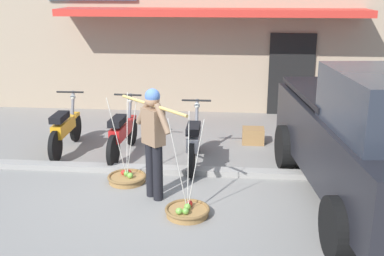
{
  "coord_description": "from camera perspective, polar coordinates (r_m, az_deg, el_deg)",
  "views": [
    {
      "loc": [
        1.02,
        -6.86,
        3.12
      ],
      "look_at": [
        0.31,
        0.6,
        0.85
      ],
      "focal_mm": 44.54,
      "sensor_mm": 36.0,
      "label": 1
    }
  ],
  "objects": [
    {
      "name": "fruit_basket_left_side",
      "position": [
        7.93,
        -7.79,
        -5.9
      ],
      "size": [
        0.64,
        0.64,
        1.45
      ],
      "color": "#9E7542",
      "rests_on": "ground"
    },
    {
      "name": "fruit_basket_right_side",
      "position": [
        6.78,
        -0.57,
        -9.86
      ],
      "size": [
        0.64,
        0.64,
        1.45
      ],
      "color": "#9E7542",
      "rests_on": "ground"
    },
    {
      "name": "sidewalk_curb",
      "position": [
        8.23,
        -2.13,
        -5.08
      ],
      "size": [
        20.0,
        0.24,
        0.1
      ],
      "primitive_type": "cube",
      "color": "gray",
      "rests_on": "ground"
    },
    {
      "name": "fruit_vendor",
      "position": [
        7.01,
        -4.64,
        -1.03
      ],
      "size": [
        1.14,
        1.12,
        1.7
      ],
      "color": "black",
      "rests_on": "ground"
    },
    {
      "name": "wooden_crate",
      "position": [
        9.77,
        7.33,
        -0.92
      ],
      "size": [
        0.44,
        0.36,
        0.32
      ],
      "primitive_type": "cube",
      "color": "olive",
      "rests_on": "ground"
    },
    {
      "name": "motorcycle_nearest_shop",
      "position": [
        9.48,
        -14.99,
        -0.09
      ],
      "size": [
        0.54,
        1.82,
        1.09
      ],
      "color": "black",
      "rests_on": "ground"
    },
    {
      "name": "parked_truck",
      "position": [
        7.18,
        21.57,
        -1.29
      ],
      "size": [
        2.57,
        4.89,
        2.1
      ],
      "color": "black",
      "rests_on": "ground"
    },
    {
      "name": "ground_plane",
      "position": [
        7.61,
        -2.81,
        -7.39
      ],
      "size": [
        90.0,
        90.0,
        0.0
      ],
      "primitive_type": "plane",
      "color": "gray"
    },
    {
      "name": "motorcycle_second_in_row",
      "position": [
        9.02,
        -8.37,
        -0.54
      ],
      "size": [
        0.54,
        1.82,
        1.09
      ],
      "color": "black",
      "rests_on": "ground"
    },
    {
      "name": "storefront_building",
      "position": [
        14.24,
        2.98,
        12.73
      ],
      "size": [
        13.0,
        6.0,
        4.2
      ],
      "color": "tan",
      "rests_on": "ground"
    },
    {
      "name": "motorcycle_third_in_row",
      "position": [
        8.48,
        0.29,
        -1.49
      ],
      "size": [
        0.54,
        1.82,
        1.09
      ],
      "color": "black",
      "rests_on": "ground"
    }
  ]
}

